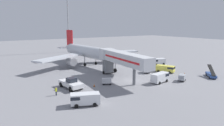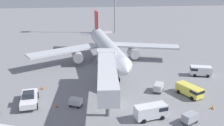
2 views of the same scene
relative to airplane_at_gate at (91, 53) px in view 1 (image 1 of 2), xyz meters
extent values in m
plane|color=gray|center=(-0.81, -22.17, -4.34)|extent=(300.00, 300.00, 0.00)
cylinder|color=silver|center=(0.14, -1.34, 0.14)|extent=(6.76, 28.80, 3.83)
cone|color=silver|center=(1.79, -17.23, 0.14)|extent=(4.08, 3.75, 3.75)
cone|color=silver|center=(-1.61, 15.48, 0.43)|extent=(4.16, 5.61, 3.64)
cube|color=red|center=(-1.47, 14.17, 3.97)|extent=(0.79, 4.15, 6.13)
cube|color=silver|center=(0.85, 14.03, 0.62)|extent=(4.88, 3.47, 0.24)
cube|color=silver|center=(-3.72, 13.56, 0.62)|extent=(4.88, 3.47, 0.24)
cube|color=silver|center=(10.08, 2.37, -0.72)|extent=(18.67, 9.02, 0.44)
cube|color=silver|center=(-10.35, 0.24, -0.72)|extent=(18.05, 12.20, 0.44)
cylinder|color=#A8A8AD|center=(7.11, 0.91, -2.22)|extent=(2.75, 3.41, 2.44)
cylinder|color=#A8A8AD|center=(-7.15, -0.57, -2.22)|extent=(2.75, 3.41, 2.44)
cylinder|color=gray|center=(1.29, -12.42, -2.40)|extent=(0.28, 0.28, 2.78)
cylinder|color=black|center=(1.29, -12.42, -3.79)|extent=(0.46, 1.13, 1.10)
cylinder|color=gray|center=(2.15, 0.59, -2.40)|extent=(0.28, 0.28, 2.78)
cylinder|color=black|center=(2.15, 0.59, -3.79)|extent=(0.46, 1.13, 1.10)
cylinder|color=gray|center=(-2.23, 0.13, -2.40)|extent=(0.28, 0.28, 2.78)
cylinder|color=black|center=(-2.23, 0.13, -3.79)|extent=(0.46, 1.13, 1.10)
cube|color=silver|center=(-2.13, -21.94, 1.19)|extent=(4.46, 18.44, 2.70)
cube|color=red|center=(-3.64, -21.81, 1.19)|extent=(1.27, 15.29, 0.44)
cube|color=silver|center=(-1.35, -12.24, 1.19)|extent=(3.66, 3.07, 2.84)
cube|color=#232833|center=(-1.24, -10.95, 1.44)|extent=(3.31, 0.50, 0.90)
cube|color=slate|center=(-1.39, -12.84, -2.05)|extent=(2.69, 2.00, 3.78)
cylinder|color=black|center=(-2.81, -12.72, -3.94)|extent=(0.36, 0.82, 0.80)
cylinder|color=black|center=(0.03, -12.95, -3.94)|extent=(0.36, 0.82, 0.80)
cylinder|color=slate|center=(-2.42, -25.58, -2.25)|extent=(0.70, 0.70, 4.18)
cube|color=white|center=(-15.38, -20.12, -3.33)|extent=(3.36, 6.76, 0.91)
cube|color=#232833|center=(-15.34, -20.44, -2.43)|extent=(2.03, 2.00, 0.90)
cylinder|color=black|center=(-13.90, -22.07, -3.79)|extent=(0.53, 1.14, 1.10)
cylinder|color=black|center=(-16.37, -22.36, -3.79)|extent=(0.53, 1.14, 1.10)
cylinder|color=black|center=(-14.40, -17.88, -3.79)|extent=(0.53, 1.14, 1.10)
cylinder|color=black|center=(-16.87, -18.17, -3.79)|extent=(0.53, 1.14, 1.10)
cube|color=#2D4C8E|center=(19.04, -30.78, -3.76)|extent=(5.07, 5.17, 0.55)
cube|color=black|center=(19.04, -30.78, -2.48)|extent=(4.57, 4.69, 1.97)
cylinder|color=black|center=(19.65, -29.03, -4.04)|extent=(0.58, 0.58, 0.60)
cylinder|color=black|center=(20.76, -30.10, -4.04)|extent=(0.58, 0.58, 0.60)
cylinder|color=black|center=(17.31, -31.45, -4.04)|extent=(0.58, 0.58, 0.60)
cylinder|color=black|center=(18.42, -32.52, -4.04)|extent=(0.58, 0.58, 0.60)
cube|color=#E5DB4C|center=(13.22, -20.28, -3.21)|extent=(3.98, 5.52, 1.67)
cube|color=#1E232D|center=(13.96, -21.88, -2.85)|extent=(2.53, 2.35, 0.53)
cylinder|color=black|center=(14.76, -21.33, -4.00)|extent=(0.61, 0.77, 0.68)
cylinder|color=black|center=(13.02, -22.14, -4.00)|extent=(0.61, 0.77, 0.68)
cylinder|color=black|center=(13.41, -18.43, -4.00)|extent=(0.61, 0.77, 0.68)
cylinder|color=black|center=(11.67, -19.24, -4.00)|extent=(0.61, 0.77, 0.68)
cube|color=silver|center=(4.00, -27.26, -3.06)|extent=(5.27, 2.90, 1.97)
cube|color=#1E232D|center=(5.65, -26.91, -2.63)|extent=(1.96, 2.23, 0.63)
cylinder|color=black|center=(5.32, -26.04, -4.00)|extent=(0.74, 0.48, 0.68)
cylinder|color=black|center=(5.70, -27.84, -4.00)|extent=(0.74, 0.48, 0.68)
cylinder|color=black|center=(2.29, -26.67, -4.00)|extent=(0.74, 0.48, 0.68)
cylinder|color=black|center=(2.67, -28.47, -4.00)|extent=(0.74, 0.48, 0.68)
cube|color=white|center=(19.83, -11.08, -3.13)|extent=(4.83, 3.15, 1.84)
cube|color=#1E232D|center=(18.37, -10.68, -2.72)|extent=(1.92, 2.38, 0.59)
cylinder|color=black|center=(18.24, -11.66, -4.00)|extent=(0.75, 0.54, 0.68)
cylinder|color=black|center=(18.76, -9.77, -4.00)|extent=(0.75, 0.54, 0.68)
cylinder|color=black|center=(20.89, -12.40, -4.00)|extent=(0.75, 0.54, 0.68)
cylinder|color=black|center=(21.42, -10.51, -4.00)|extent=(0.75, 0.54, 0.68)
cube|color=silver|center=(-17.13, -30.62, -3.16)|extent=(5.36, 3.81, 1.78)
cube|color=#1E232D|center=(-18.68, -29.99, -2.77)|extent=(2.26, 2.57, 0.57)
cylinder|color=black|center=(-18.92, -30.98, -4.00)|extent=(0.77, 0.61, 0.68)
cylinder|color=black|center=(-18.16, -29.11, -4.00)|extent=(0.77, 0.61, 0.68)
cylinder|color=black|center=(-16.09, -32.13, -4.00)|extent=(0.77, 0.61, 0.68)
cylinder|color=black|center=(-15.33, -30.26, -4.00)|extent=(0.77, 0.61, 0.68)
cube|color=#38383D|center=(-7.46, -21.90, -4.05)|extent=(2.41, 2.05, 0.22)
cube|color=silver|center=(-7.46, -21.90, -3.40)|extent=(2.41, 2.05, 1.07)
cylinder|color=black|center=(-6.56, -21.66, -4.16)|extent=(0.38, 0.26, 0.36)
cylinder|color=black|center=(-7.07, -22.74, -4.16)|extent=(0.38, 0.26, 0.36)
cylinder|color=black|center=(-7.86, -21.05, -4.16)|extent=(0.38, 0.26, 0.36)
cylinder|color=black|center=(-8.37, -22.14, -4.16)|extent=(0.38, 0.26, 0.36)
cube|color=#38383D|center=(8.11, -17.94, -4.05)|extent=(2.57, 3.02, 0.22)
cube|color=silver|center=(8.11, -17.94, -3.36)|extent=(2.57, 3.02, 1.15)
cylinder|color=black|center=(8.24, -19.07, -4.16)|extent=(0.28, 0.37, 0.36)
cylinder|color=black|center=(7.07, -18.41, -4.16)|extent=(0.28, 0.37, 0.36)
cylinder|color=black|center=(9.15, -17.46, -4.16)|extent=(0.28, 0.37, 0.36)
cylinder|color=black|center=(7.98, -16.80, -4.16)|extent=(0.28, 0.37, 0.36)
cube|color=#38383D|center=(9.46, -29.28, -4.05)|extent=(2.69, 2.30, 0.22)
cube|color=#999EA5|center=(9.46, -29.28, -3.34)|extent=(2.69, 2.30, 1.19)
cylinder|color=black|center=(9.88, -28.34, -4.16)|extent=(0.37, 0.27, 0.36)
cylinder|color=black|center=(10.47, -29.46, -4.16)|extent=(0.37, 0.27, 0.36)
cylinder|color=black|center=(8.45, -29.10, -4.16)|extent=(0.37, 0.27, 0.36)
cylinder|color=black|center=(9.04, -30.22, -4.16)|extent=(0.37, 0.27, 0.36)
cylinder|color=#1E2333|center=(-19.60, -22.94, -3.94)|extent=(0.24, 0.24, 0.79)
cylinder|color=#D8EA19|center=(-19.60, -22.94, -3.23)|extent=(0.32, 0.32, 0.62)
sphere|color=tan|center=(-19.60, -22.94, -2.80)|extent=(0.21, 0.21, 0.21)
cube|color=black|center=(15.03, -25.60, -4.32)|extent=(0.46, 0.46, 0.03)
cone|color=orange|center=(15.03, -25.60, -3.98)|extent=(0.39, 0.39, 0.67)
cube|color=black|center=(-14.06, -14.15, -4.32)|extent=(0.50, 0.50, 0.03)
cone|color=orange|center=(-14.06, -14.15, -3.94)|extent=(0.43, 0.43, 0.74)
cube|color=black|center=(-10.64, -21.83, -4.32)|extent=(0.39, 0.39, 0.03)
cone|color=orange|center=(-10.64, -21.83, -4.02)|extent=(0.33, 0.33, 0.58)
cylinder|color=#93969B|center=(7.18, 36.96, 10.69)|extent=(0.56, 0.56, 30.05)
camera|label=1|loc=(-32.30, -62.30, 9.40)|focal=34.47mm
camera|label=2|loc=(-6.13, -60.46, 16.34)|focal=40.48mm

